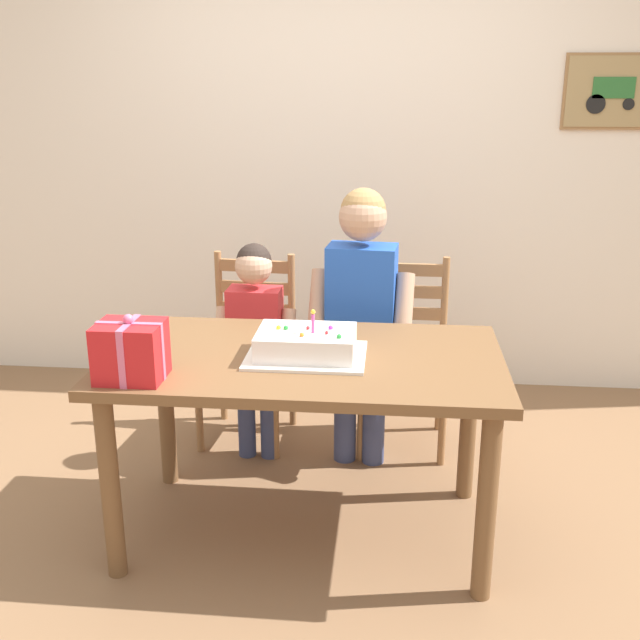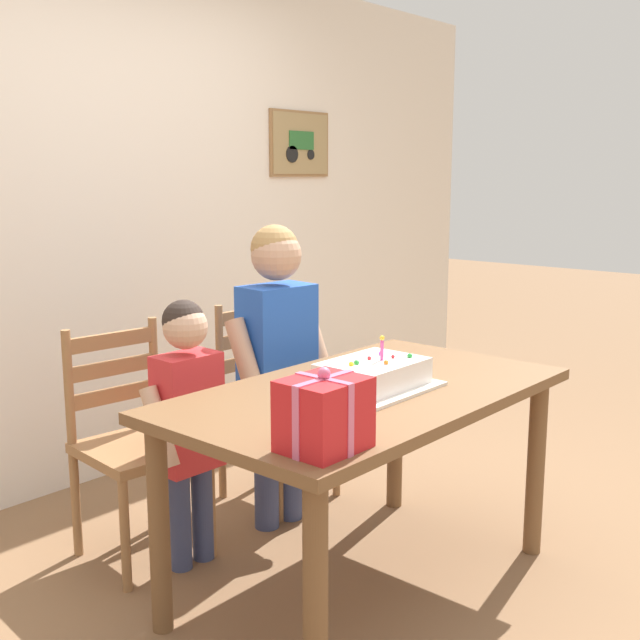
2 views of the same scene
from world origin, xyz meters
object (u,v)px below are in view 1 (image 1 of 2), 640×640
at_px(chair_left, 248,348).
at_px(child_older, 361,302).
at_px(dining_table, 305,381).
at_px(birthday_cake, 306,345).
at_px(gift_box_red_large, 131,351).
at_px(child_younger, 255,332).
at_px(chair_right, 404,353).

relative_size(chair_left, child_older, 0.71).
xyz_separation_m(dining_table, child_older, (0.18, 0.62, 0.14)).
distance_m(birthday_cake, chair_left, 1.01).
bearing_deg(gift_box_red_large, child_younger, 73.86).
bearing_deg(child_older, birthday_cake, -105.42).
height_order(dining_table, gift_box_red_large, gift_box_red_large).
distance_m(birthday_cake, chair_right, 1.01).
height_order(dining_table, chair_left, chair_left).
xyz_separation_m(birthday_cake, child_older, (0.18, 0.64, -0.02)).
distance_m(dining_table, chair_right, 0.95).
xyz_separation_m(chair_left, child_younger, (0.08, -0.23, 0.17)).
relative_size(chair_left, child_younger, 0.88).
bearing_deg(chair_left, gift_box_red_large, -98.99).
distance_m(gift_box_red_large, child_older, 1.18).
height_order(dining_table, child_older, child_older).
height_order(gift_box_red_large, chair_right, gift_box_red_large).
height_order(birthday_cake, child_older, child_older).
height_order(chair_left, chair_right, same).
relative_size(gift_box_red_large, chair_right, 0.26).
xyz_separation_m(gift_box_red_large, chair_right, (0.95, 1.14, -0.39)).
distance_m(birthday_cake, gift_box_red_large, 0.63).
xyz_separation_m(dining_table, birthday_cake, (0.01, -0.02, 0.15)).
bearing_deg(dining_table, birthday_cake, -66.91).
relative_size(birthday_cake, child_younger, 0.42).
height_order(birthday_cake, gift_box_red_large, gift_box_red_large).
xyz_separation_m(birthday_cake, chair_left, (-0.39, 0.87, -0.34)).
relative_size(chair_right, child_older, 0.71).
relative_size(dining_table, chair_left, 1.61).
bearing_deg(child_younger, gift_box_red_large, -106.14).
bearing_deg(birthday_cake, gift_box_red_large, -154.93).
distance_m(gift_box_red_large, child_younger, 0.97).
distance_m(birthday_cake, child_younger, 0.73).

